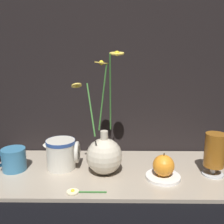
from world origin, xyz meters
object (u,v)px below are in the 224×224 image
Objects in this scene: vase_with_flowers at (105,154)px; yellow_mug at (14,159)px; orange_fruit at (164,165)px; tea_glass at (215,152)px; ceramic_pitcher at (62,153)px.

yellow_mug is at bearing 176.14° from vase_with_flowers.
orange_fruit is (0.19, -0.04, -0.02)m from vase_with_flowers.
orange_fruit is at bearing -6.42° from yellow_mug.
vase_with_flowers is at bearing 169.42° from orange_fruit.
tea_glass is at bearing -2.68° from yellow_mug.
tea_glass is at bearing -1.64° from vase_with_flowers.
tea_glass is 1.86× the size of orange_fruit.
ceramic_pitcher reaches higher than yellow_mug.
vase_with_flowers is at bearing -13.65° from ceramic_pitcher.
vase_with_flowers is 0.32m from yellow_mug.
yellow_mug is 0.63× the size of tea_glass.
yellow_mug is 0.73× the size of ceramic_pitcher.
yellow_mug is at bearing 177.32° from tea_glass.
vase_with_flowers is 5.22× the size of orange_fruit.
tea_glass is (0.52, -0.05, 0.03)m from ceramic_pitcher.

